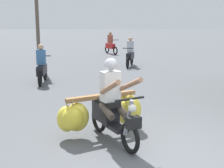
{
  "coord_description": "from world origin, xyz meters",
  "views": [
    {
      "loc": [
        -0.85,
        -4.91,
        2.3
      ],
      "look_at": [
        -0.73,
        1.71,
        0.9
      ],
      "focal_mm": 50.63,
      "sensor_mm": 36.0,
      "label": 1
    }
  ],
  "objects_px": {
    "motorbike_distant_ahead_right": "(111,45)",
    "motorbike_distant_far_ahead": "(130,55)",
    "motorbike_main_loaded": "(105,111)",
    "motorbike_distant_ahead_left": "(42,68)"
  },
  "relations": [
    {
      "from": "motorbike_distant_ahead_right",
      "to": "motorbike_distant_far_ahead",
      "type": "xyz_separation_m",
      "value": [
        0.87,
        -5.41,
        0.0
      ]
    },
    {
      "from": "motorbike_distant_far_ahead",
      "to": "motorbike_main_loaded",
      "type": "bearing_deg",
      "value": -97.35
    },
    {
      "from": "motorbike_main_loaded",
      "to": "motorbike_distant_ahead_left",
      "type": "xyz_separation_m",
      "value": [
        -2.24,
        5.05,
        0.06
      ]
    },
    {
      "from": "motorbike_distant_ahead_left",
      "to": "motorbike_distant_ahead_right",
      "type": "xyz_separation_m",
      "value": [
        2.54,
        9.44,
        0.0
      ]
    },
    {
      "from": "motorbike_main_loaded",
      "to": "motorbike_distant_ahead_left",
      "type": "distance_m",
      "value": 5.53
    },
    {
      "from": "motorbike_main_loaded",
      "to": "motorbike_distant_ahead_right",
      "type": "relative_size",
      "value": 1.33
    },
    {
      "from": "motorbike_distant_ahead_right",
      "to": "motorbike_distant_far_ahead",
      "type": "bearing_deg",
      "value": -80.91
    },
    {
      "from": "motorbike_main_loaded",
      "to": "motorbike_distant_far_ahead",
      "type": "bearing_deg",
      "value": 82.65
    },
    {
      "from": "motorbike_distant_ahead_left",
      "to": "motorbike_distant_ahead_right",
      "type": "distance_m",
      "value": 9.77
    },
    {
      "from": "motorbike_distant_ahead_right",
      "to": "motorbike_distant_far_ahead",
      "type": "distance_m",
      "value": 5.48
    }
  ]
}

